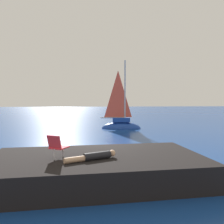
# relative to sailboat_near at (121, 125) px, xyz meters

# --- Properties ---
(ground_plane) EXTENTS (160.00, 160.00, 0.00)m
(ground_plane) POSITION_rel_sailboat_near_xyz_m (-2.88, -10.54, -0.39)
(ground_plane) COLOR navy
(shore_ledge) EXTENTS (7.49, 4.20, 0.86)m
(shore_ledge) POSITION_rel_sailboat_near_xyz_m (-2.82, -13.75, 0.04)
(shore_ledge) COLOR black
(shore_ledge) RESTS_ON ground
(boulder_seaward) EXTENTS (1.84, 2.03, 1.26)m
(boulder_seaward) POSITION_rel_sailboat_near_xyz_m (-1.88, -12.11, -0.39)
(boulder_seaward) COLOR black
(boulder_seaward) RESTS_ON ground
(boulder_inland) EXTENTS (0.93, 0.87, 0.56)m
(boulder_inland) POSITION_rel_sailboat_near_xyz_m (-5.41, -11.35, -0.39)
(boulder_inland) COLOR black
(boulder_inland) RESTS_ON ground
(sailboat_near) EXTENTS (3.93, 1.67, 7.17)m
(sailboat_near) POSITION_rel_sailboat_near_xyz_m (0.00, 0.00, 0.00)
(sailboat_near) COLOR #193D99
(sailboat_near) RESTS_ON ground
(person_sunbather) EXTENTS (1.66, 0.84, 0.25)m
(person_sunbather) POSITION_rel_sailboat_near_xyz_m (-2.94, -14.28, 0.58)
(person_sunbather) COLOR black
(person_sunbather) RESTS_ON shore_ledge
(beach_chair) EXTENTS (0.71, 0.75, 0.80)m
(beach_chair) POSITION_rel_sailboat_near_xyz_m (-4.13, -14.02, 0.91)
(beach_chair) COLOR #E03342
(beach_chair) RESTS_ON shore_ledge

